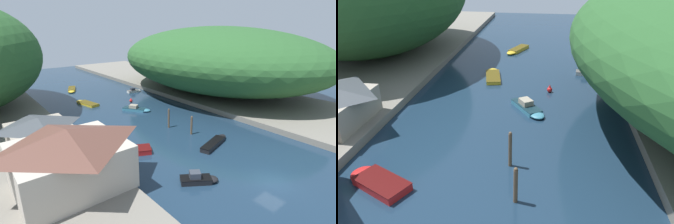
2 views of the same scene
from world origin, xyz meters
TOP-DOWN VIEW (x-y plane):
  - water_surface at (0.00, 30.00)m, footprint 130.00×130.00m
  - right_bank at (23.26, 30.00)m, footprint 22.00×120.00m
  - hillside_right at (24.36, 29.20)m, footprint 37.45×52.43m
  - waterfront_building at (-16.88, 11.16)m, footprint 10.54×9.26m
  - boathouse_shed at (-16.88, 22.30)m, footprint 7.58×7.92m
  - boat_moored_right at (1.88, 29.31)m, footprint 4.38×5.43m
  - boat_far_right_bank at (9.33, 42.31)m, footprint 3.47×1.67m
  - boat_mid_channel at (-6.06, 4.69)m, footprint 4.08×3.37m
  - boat_cabin_cruiser at (-3.98, 39.70)m, footprint 3.10×6.61m
  - boat_near_quay at (-2.11, 53.34)m, footprint 3.79×6.61m
  - boat_far_upstream at (-8.44, 14.92)m, footprint 5.71×4.21m
  - boat_white_cruiser at (2.22, 9.82)m, footprint 6.53×3.14m
  - mooring_post_second at (2.10, 14.46)m, footprint 0.30×0.30m
  - mooring_post_middle at (1.18, 18.71)m, footprint 0.29×0.29m
  - channel_buoy_near at (4.05, 35.06)m, footprint 0.67×0.67m
  - person_on_quay at (-13.25, 7.27)m, footprint 0.24×0.39m

SIDE VIEW (x-z plane):
  - water_surface at x=0.00m, z-range 0.00..0.00m
  - boat_cabin_cruiser at x=-3.98m, z-range 0.00..0.47m
  - boat_near_quay at x=-2.11m, z-range 0.00..0.54m
  - boat_white_cruiser at x=2.22m, z-range 0.00..0.64m
  - boat_far_upstream at x=-8.44m, z-range 0.00..0.64m
  - boat_moored_right at x=1.88m, z-range -0.21..0.90m
  - boat_far_right_bank at x=9.33m, z-range -0.21..0.91m
  - channel_buoy_near at x=4.05m, z-range -0.11..0.89m
  - boat_mid_channel at x=-6.06m, z-range -0.24..1.03m
  - right_bank at x=23.26m, z-range 0.00..0.90m
  - mooring_post_second at x=2.10m, z-range 0.01..2.90m
  - mooring_post_middle at x=1.18m, z-range 0.01..3.17m
  - person_on_quay at x=-13.25m, z-range 1.04..2.73m
  - boathouse_shed at x=-16.88m, z-range 0.96..4.74m
  - waterfront_building at x=-16.88m, z-range 0.99..6.77m
  - hillside_right at x=24.36m, z-range 0.90..15.51m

